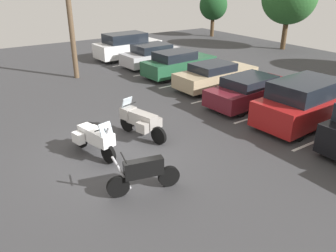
# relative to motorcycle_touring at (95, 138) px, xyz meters

# --- Properties ---
(ground) EXTENTS (44.00, 44.00, 0.10)m
(ground) POSITION_rel_motorcycle_touring_xyz_m (0.25, 0.54, -0.71)
(ground) COLOR #38383A
(motorcycle_touring) EXTENTS (2.23, 1.01, 1.39)m
(motorcycle_touring) POSITION_rel_motorcycle_touring_xyz_m (0.00, 0.00, 0.00)
(motorcycle_touring) COLOR black
(motorcycle_touring) RESTS_ON ground
(motorcycle_second) EXTENTS (0.74, 2.09, 1.28)m
(motorcycle_second) POSITION_rel_motorcycle_touring_xyz_m (2.72, 0.29, -0.07)
(motorcycle_second) COLOR black
(motorcycle_second) RESTS_ON ground
(motorcycle_third) EXTENTS (2.29, 1.10, 1.41)m
(motorcycle_third) POSITION_rel_motorcycle_touring_xyz_m (-0.42, 1.99, 0.01)
(motorcycle_third) COLOR black
(motorcycle_third) RESTS_ON ground
(parking_stripes) EXTENTS (26.16, 4.79, 0.01)m
(parking_stripes) POSITION_rel_motorcycle_touring_xyz_m (-0.78, 8.20, -0.66)
(parking_stripes) COLOR silver
(parking_stripes) RESTS_ON ground
(car_white) EXTENTS (2.13, 4.88, 1.84)m
(car_white) POSITION_rel_motorcycle_touring_xyz_m (-12.51, 7.82, 0.25)
(car_white) COLOR white
(car_white) RESTS_ON ground
(car_silver) EXTENTS (2.14, 4.72, 1.47)m
(car_silver) POSITION_rel_motorcycle_touring_xyz_m (-9.53, 8.32, 0.05)
(car_silver) COLOR #B7B7BC
(car_silver) RESTS_ON ground
(car_green) EXTENTS (2.10, 4.71, 1.51)m
(car_green) POSITION_rel_motorcycle_touring_xyz_m (-6.61, 8.18, 0.08)
(car_green) COLOR #235638
(car_green) RESTS_ON ground
(car_tan) EXTENTS (2.00, 4.82, 1.38)m
(car_tan) POSITION_rel_motorcycle_touring_xyz_m (-3.49, 8.41, 0.03)
(car_tan) COLOR tan
(car_tan) RESTS_ON ground
(car_maroon) EXTENTS (2.09, 4.84, 1.39)m
(car_maroon) POSITION_rel_motorcycle_touring_xyz_m (-0.59, 8.07, 0.03)
(car_maroon) COLOR maroon
(car_maroon) RESTS_ON ground
(car_red) EXTENTS (2.22, 4.78, 1.87)m
(car_red) POSITION_rel_motorcycle_touring_xyz_m (2.22, 8.15, 0.26)
(car_red) COLOR maroon
(car_red) RESTS_ON ground
(utility_pole) EXTENTS (1.80, 0.29, 7.29)m
(utility_pole) POSITION_rel_motorcycle_touring_xyz_m (-9.64, 2.85, 3.11)
(utility_pole) COLOR brown
(utility_pole) RESTS_ON ground
(tree_center_right) EXTENTS (2.70, 2.70, 4.38)m
(tree_center_right) POSITION_rel_motorcycle_touring_xyz_m (-16.69, 19.60, 2.29)
(tree_center_right) COLOR #4C3823
(tree_center_right) RESTS_ON ground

